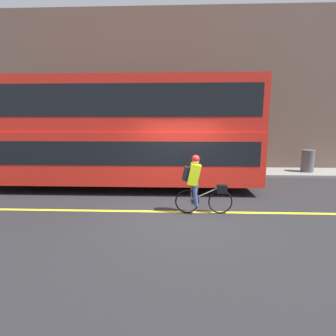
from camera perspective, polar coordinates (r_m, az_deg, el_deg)
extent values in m
plane|color=#232326|center=(7.06, 2.64, -9.81)|extent=(80.00, 80.00, 0.00)
cube|color=yellow|center=(7.16, 2.64, -9.49)|extent=(50.00, 0.14, 0.01)
cube|color=gray|center=(12.64, 2.50, -0.75)|extent=(60.00, 2.02, 0.10)
cube|color=brown|center=(13.67, 2.62, 16.31)|extent=(60.00, 0.30, 7.83)
cylinder|color=black|center=(9.64, 7.49, -1.18)|extent=(1.09, 0.30, 1.09)
cylinder|color=black|center=(10.92, -26.19, -0.82)|extent=(1.09, 0.30, 1.09)
cube|color=red|center=(9.74, -10.55, 2.76)|extent=(9.80, 2.54, 1.75)
cube|color=black|center=(9.72, -10.58, 3.99)|extent=(9.41, 2.56, 0.77)
cube|color=red|center=(9.69, -10.88, 13.20)|extent=(9.80, 2.44, 1.79)
cube|color=black|center=(9.69, -10.90, 13.73)|extent=(9.41, 2.46, 1.00)
torus|color=black|center=(7.08, 11.32, -7.25)|extent=(0.64, 0.04, 0.64)
torus|color=black|center=(6.99, 4.18, -7.28)|extent=(0.64, 0.04, 0.64)
cylinder|color=slate|center=(6.96, 7.81, -5.68)|extent=(0.89, 0.03, 0.44)
cylinder|color=slate|center=(6.93, 5.08, -5.44)|extent=(0.03, 0.03, 0.47)
cube|color=black|center=(6.99, 11.66, -4.49)|extent=(0.26, 0.16, 0.22)
cube|color=#D8EA19|center=(6.82, 5.65, -1.36)|extent=(0.37, 0.32, 0.58)
cube|color=black|center=(6.81, 3.97, -1.19)|extent=(0.21, 0.26, 0.38)
cylinder|color=#384C7A|center=(7.04, 5.86, -5.63)|extent=(0.21, 0.11, 0.57)
cylinder|color=#384C7A|center=(6.86, 5.95, -6.03)|extent=(0.19, 0.11, 0.57)
sphere|color=tan|center=(6.76, 6.04, 1.59)|extent=(0.19, 0.19, 0.19)
sphere|color=red|center=(6.76, 6.05, 1.95)|extent=(0.21, 0.21, 0.21)
cylinder|color=#515156|center=(13.83, 28.13, 1.38)|extent=(0.56, 0.56, 1.02)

